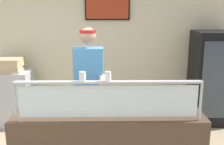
# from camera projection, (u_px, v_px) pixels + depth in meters

# --- Properties ---
(shop_rear_unit) EXTENTS (6.35, 0.13, 2.70)m
(shop_rear_unit) POSITION_uv_depth(u_px,v_px,m) (108.00, 43.00, 4.99)
(shop_rear_unit) COLOR beige
(shop_rear_unit) RESTS_ON ground
(sneeze_guard) EXTENTS (1.77, 0.06, 0.39)m
(sneeze_guard) POSITION_uv_depth(u_px,v_px,m) (108.00, 95.00, 2.53)
(sneeze_guard) COLOR #B2B5BC
(sneeze_guard) RESTS_ON serving_counter
(pizza_tray) EXTENTS (0.46, 0.46, 0.04)m
(pizza_tray) POSITION_uv_depth(u_px,v_px,m) (87.00, 107.00, 2.89)
(pizza_tray) COLOR #9EA0A8
(pizza_tray) RESTS_ON serving_counter
(pizza_server) EXTENTS (0.10, 0.29, 0.01)m
(pizza_server) POSITION_uv_depth(u_px,v_px,m) (87.00, 106.00, 2.87)
(pizza_server) COLOR #ADAFB7
(pizza_server) RESTS_ON pizza_tray
(parmesan_shaker) EXTENTS (0.06, 0.06, 0.09)m
(parmesan_shaker) POSITION_uv_depth(u_px,v_px,m) (83.00, 77.00, 2.49)
(parmesan_shaker) COLOR white
(parmesan_shaker) RESTS_ON sneeze_guard
(pepper_flake_shaker) EXTENTS (0.06, 0.06, 0.09)m
(pepper_flake_shaker) POSITION_uv_depth(u_px,v_px,m) (108.00, 77.00, 2.49)
(pepper_flake_shaker) COLOR white
(pepper_flake_shaker) RESTS_ON sneeze_guard
(worker_figure) EXTENTS (0.41, 0.50, 1.76)m
(worker_figure) POSITION_uv_depth(u_px,v_px,m) (89.00, 85.00, 3.58)
(worker_figure) COLOR #23232D
(worker_figure) RESTS_ON ground
(drink_fridge) EXTENTS (0.67, 0.65, 1.61)m
(drink_fridge) POSITION_uv_depth(u_px,v_px,m) (212.00, 78.00, 4.71)
(drink_fridge) COLOR black
(drink_fridge) RESTS_ON ground
(prep_shelf) EXTENTS (0.70, 0.55, 0.95)m
(prep_shelf) POSITION_uv_depth(u_px,v_px,m) (12.00, 97.00, 4.70)
(prep_shelf) COLOR #B7BABF
(prep_shelf) RESTS_ON ground
(pizza_box_stack) EXTENTS (0.49, 0.48, 0.22)m
(pizza_box_stack) POSITION_uv_depth(u_px,v_px,m) (9.00, 65.00, 4.56)
(pizza_box_stack) COLOR tan
(pizza_box_stack) RESTS_ON prep_shelf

